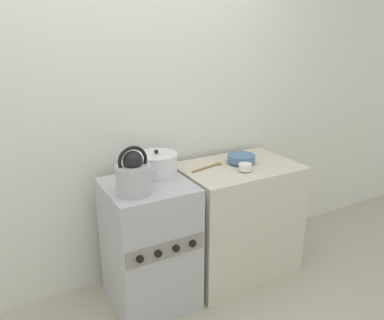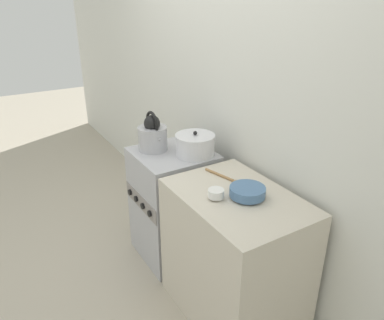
% 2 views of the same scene
% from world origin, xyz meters
% --- Properties ---
extents(ground_plane, '(12.00, 12.00, 0.00)m').
position_xyz_m(ground_plane, '(0.00, 0.00, 0.00)').
color(ground_plane, '#B2A893').
extents(wall_back, '(7.00, 0.06, 2.50)m').
position_xyz_m(wall_back, '(0.00, 0.65, 1.25)').
color(wall_back, silver).
rests_on(wall_back, ground_plane).
extents(stove, '(0.52, 0.55, 0.86)m').
position_xyz_m(stove, '(0.00, 0.26, 0.43)').
color(stove, '#B2B2B7').
rests_on(stove, ground_plane).
extents(counter, '(0.83, 0.58, 0.85)m').
position_xyz_m(counter, '(0.72, 0.29, 0.42)').
color(counter, beige).
rests_on(counter, ground_plane).
extents(kettle, '(0.25, 0.21, 0.28)m').
position_xyz_m(kettle, '(-0.12, 0.17, 0.97)').
color(kettle, '#B2B2B7').
rests_on(kettle, stove).
extents(cooking_pot, '(0.27, 0.27, 0.17)m').
position_xyz_m(cooking_pot, '(0.12, 0.38, 0.93)').
color(cooking_pot, silver).
rests_on(cooking_pot, stove).
extents(enamel_bowl, '(0.20, 0.20, 0.06)m').
position_xyz_m(enamel_bowl, '(0.76, 0.32, 0.88)').
color(enamel_bowl, '#4C729E').
rests_on(enamel_bowl, counter).
extents(small_ceramic_bowl, '(0.09, 0.09, 0.06)m').
position_xyz_m(small_ceramic_bowl, '(0.68, 0.17, 0.88)').
color(small_ceramic_bowl, white).
rests_on(small_ceramic_bowl, counter).
extents(wooden_spoon, '(0.28, 0.10, 0.02)m').
position_xyz_m(wooden_spoon, '(0.52, 0.36, 0.86)').
color(wooden_spoon, '#A37A4C').
rests_on(wooden_spoon, counter).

